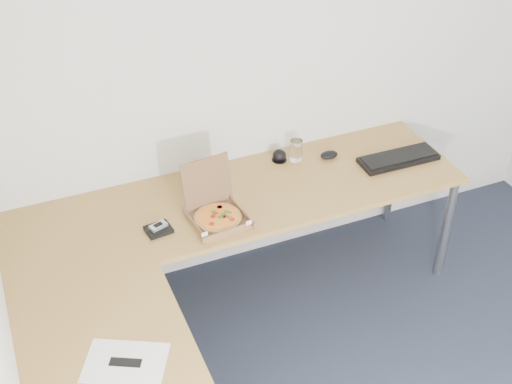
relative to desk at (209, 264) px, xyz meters
name	(u,v)px	position (x,y,z in m)	size (l,w,h in m)	color
room_shell	(506,257)	(0.82, -0.97, 0.55)	(3.50, 3.50, 2.50)	silver
desk	(209,264)	(0.00, 0.00, 0.00)	(2.50, 2.20, 0.73)	#B38440
pizza_box	(217,214)	(0.14, 0.28, 0.06)	(0.27, 0.32, 0.28)	brown
drinking_glass	(296,150)	(0.76, 0.63, 0.09)	(0.07, 0.07, 0.13)	white
keyboard	(398,159)	(1.30, 0.39, 0.04)	(0.47, 0.17, 0.03)	black
mouse	(329,155)	(0.95, 0.57, 0.05)	(0.11, 0.07, 0.04)	black
wallet	(159,229)	(-0.16, 0.30, 0.04)	(0.13, 0.10, 0.02)	black
phone	(158,226)	(-0.16, 0.31, 0.06)	(0.09, 0.05, 0.02)	#B2B5BA
paper_sheet	(125,363)	(-0.52, -0.46, 0.03)	(0.33, 0.23, 0.00)	white
dome_speaker	(279,155)	(0.67, 0.66, 0.07)	(0.09, 0.09, 0.07)	black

